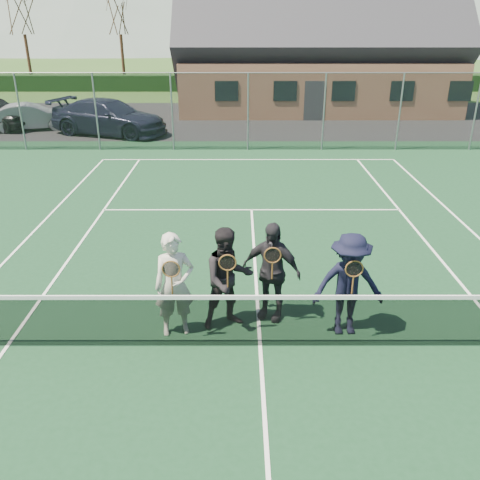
{
  "coord_description": "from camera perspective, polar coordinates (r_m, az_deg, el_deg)",
  "views": [
    {
      "loc": [
        -0.33,
        -6.87,
        4.91
      ],
      "look_at": [
        -0.33,
        1.5,
        1.25
      ],
      "focal_mm": 38.0,
      "sensor_mm": 36.0,
      "label": 1
    }
  ],
  "objects": [
    {
      "name": "player_d",
      "position": [
        8.5,
        12.08,
        -4.95
      ],
      "size": [
        1.18,
        0.7,
        1.8
      ],
      "color": "black",
      "rests_on": "court_surface"
    },
    {
      "name": "tree_b",
      "position": [
        40.81,
        -13.53,
        24.28
      ],
      "size": [
        3.2,
        3.2,
        7.77
      ],
      "color": "#341E12",
      "rests_on": "ground"
    },
    {
      "name": "car_c",
      "position": [
        24.5,
        -14.49,
        13.21
      ],
      "size": [
        5.84,
        3.92,
        1.57
      ],
      "primitive_type": "imported",
      "rotation": [
        0.0,
        0.0,
        1.22
      ],
      "color": "black",
      "rests_on": "ground"
    },
    {
      "name": "clubhouse",
      "position": [
        31.19,
        8.55,
        21.69
      ],
      "size": [
        15.6,
        8.2,
        7.7
      ],
      "color": "#9E6B4C",
      "rests_on": "ground"
    },
    {
      "name": "player_c",
      "position": [
        8.77,
        3.51,
        -3.5
      ],
      "size": [
        1.14,
        0.82,
        1.8
      ],
      "color": "black",
      "rests_on": "court_surface"
    },
    {
      "name": "tree_d",
      "position": [
        41.75,
        18.77,
        23.71
      ],
      "size": [
        3.2,
        3.2,
        7.77
      ],
      "color": "#392114",
      "rests_on": "ground"
    },
    {
      "name": "court_surface",
      "position": [
        8.45,
        2.27,
        -11.86
      ],
      "size": [
        30.0,
        30.0,
        0.02
      ],
      "primitive_type": "cube",
      "color": "#14381E",
      "rests_on": "ground"
    },
    {
      "name": "court_markings",
      "position": [
        8.44,
        2.27,
        -11.78
      ],
      "size": [
        11.03,
        23.83,
        0.01
      ],
      "color": "white",
      "rests_on": "court_surface"
    },
    {
      "name": "tarmac_carpark",
      "position": [
        27.56,
        -7.9,
        13.15
      ],
      "size": [
        40.0,
        12.0,
        0.01
      ],
      "primitive_type": "cube",
      "color": "black",
      "rests_on": "ground"
    },
    {
      "name": "ground",
      "position": [
        27.32,
        0.67,
        13.27
      ],
      "size": [
        220.0,
        220.0,
        0.0
      ],
      "primitive_type": "plane",
      "color": "#2C4D1B",
      "rests_on": "ground"
    },
    {
      "name": "tree_a",
      "position": [
        42.85,
        -23.47,
        23.05
      ],
      "size": [
        3.2,
        3.2,
        7.77
      ],
      "color": "#371F14",
      "rests_on": "ground"
    },
    {
      "name": "player_b",
      "position": [
        8.51,
        -1.34,
        -4.35
      ],
      "size": [
        1.04,
        0.92,
        1.8
      ],
      "color": "black",
      "rests_on": "court_surface"
    },
    {
      "name": "car_b",
      "position": [
        26.74,
        -22.42,
        12.66
      ],
      "size": [
        3.98,
        2.38,
        1.24
      ],
      "primitive_type": "imported",
      "rotation": [
        0.0,
        0.0,
        1.88
      ],
      "color": "gray",
      "rests_on": "ground"
    },
    {
      "name": "hedge_row",
      "position": [
        39.12,
        0.46,
        17.22
      ],
      "size": [
        40.0,
        1.2,
        1.1
      ],
      "primitive_type": "cube",
      "color": "black",
      "rests_on": "ground"
    },
    {
      "name": "tree_c",
      "position": [
        39.95,
        3.63,
        24.85
      ],
      "size": [
        3.2,
        3.2,
        7.77
      ],
      "color": "#3D2716",
      "rests_on": "ground"
    },
    {
      "name": "tennis_net",
      "position": [
        8.15,
        2.33,
        -8.83
      ],
      "size": [
        11.68,
        0.08,
        1.1
      ],
      "color": "slate",
      "rests_on": "ground"
    },
    {
      "name": "player_a",
      "position": [
        8.38,
        -7.37,
        -5.04
      ],
      "size": [
        0.74,
        0.57,
        1.8
      ],
      "color": "beige",
      "rests_on": "court_surface"
    },
    {
      "name": "perimeter_fence",
      "position": [
        20.66,
        0.9,
        14.18
      ],
      "size": [
        30.07,
        0.07,
        3.02
      ],
      "color": "slate",
      "rests_on": "ground"
    }
  ]
}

